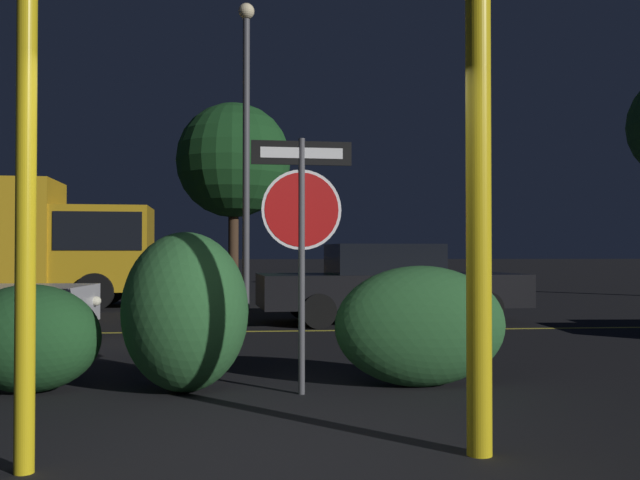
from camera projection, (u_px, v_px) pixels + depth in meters
ground_plane at (262, 461)px, 4.44m from camera, size 260.00×260.00×0.00m
road_center_stripe at (257, 331)px, 11.71m from camera, size 33.11×0.12×0.01m
stop_sign at (302, 212)px, 6.56m from camera, size 0.93×0.07×2.35m
yellow_pole_left at (26, 214)px, 4.22m from camera, size 0.12×0.12×3.07m
yellow_pole_right at (478, 194)px, 4.60m from camera, size 0.16×0.16×3.36m
hedge_bush_1 at (30, 338)px, 6.62m from camera, size 1.30×0.94×1.01m
hedge_bush_2 at (185, 312)px, 6.66m from camera, size 1.18×1.17×1.49m
hedge_bush_3 at (421, 326)px, 6.91m from camera, size 1.68×0.80×1.17m
passing_car_2 at (389, 283)px, 13.26m from camera, size 5.09×2.24×1.45m
delivery_truck at (27, 240)px, 16.57m from camera, size 5.75×2.53×2.98m
street_lamp at (246, 128)px, 16.35m from camera, size 0.37×0.37×7.04m
tree_2 at (234, 161)px, 22.37m from camera, size 3.59×3.59×5.99m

